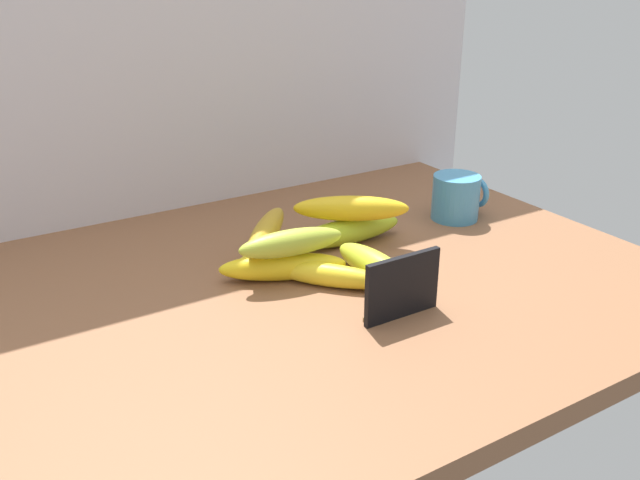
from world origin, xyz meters
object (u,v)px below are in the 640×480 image
at_px(coffee_mug, 457,197).
at_px(banana_7, 291,243).
at_px(banana_1, 283,267).
at_px(banana_6, 351,208).
at_px(banana_2, 347,232).
at_px(banana_5, 266,231).
at_px(banana_0, 329,275).
at_px(banana_3, 269,253).
at_px(chalkboard_sign, 402,289).
at_px(banana_4, 374,265).

bearing_deg(coffee_mug, banana_7, -170.34).
bearing_deg(banana_1, banana_6, 19.15).
bearing_deg(banana_2, banana_5, 177.41).
distance_m(banana_2, banana_6, 0.04).
xyz_separation_m(banana_0, banana_3, (-0.04, 0.11, -0.00)).
distance_m(banana_0, banana_5, 0.13).
xyz_separation_m(banana_1, banana_3, (0.01, 0.06, -0.00)).
bearing_deg(banana_0, banana_1, 131.10).
xyz_separation_m(banana_5, banana_6, (0.14, -0.01, 0.01)).
bearing_deg(chalkboard_sign, coffee_mug, 37.28).
bearing_deg(banana_3, banana_1, -98.71).
xyz_separation_m(banana_6, banana_7, (-0.14, -0.06, -0.00)).
bearing_deg(banana_5, banana_3, -82.51).
distance_m(coffee_mug, banana_1, 0.37).
bearing_deg(banana_3, chalkboard_sign, -73.72).
relative_size(banana_1, banana_4, 1.16).
height_order(coffee_mug, banana_4, coffee_mug).
distance_m(banana_2, banana_7, 0.16).
relative_size(banana_3, banana_6, 0.99).
relative_size(chalkboard_sign, coffee_mug, 1.15).
distance_m(banana_2, banana_3, 0.14).
relative_size(banana_4, banana_7, 1.02).
bearing_deg(banana_0, banana_3, 107.69).
bearing_deg(banana_7, banana_4, -29.10).
height_order(banana_6, banana_7, banana_6).
bearing_deg(banana_7, banana_2, 26.12).
bearing_deg(banana_0, banana_2, 46.95).
distance_m(coffee_mug, banana_5, 0.36).
bearing_deg(banana_7, banana_6, 23.53).
xyz_separation_m(banana_3, banana_4, (0.10, -0.13, 0.00)).
bearing_deg(banana_5, coffee_mug, -1.97).
bearing_deg(banana_7, coffee_mug, 9.66).
height_order(banana_3, banana_7, banana_7).
distance_m(banana_4, banana_5, 0.17).
bearing_deg(banana_2, banana_7, -153.88).
relative_size(banana_2, banana_3, 1.10).
bearing_deg(banana_2, banana_0, -133.05).
bearing_deg(chalkboard_sign, banana_7, 112.65).
distance_m(banana_0, banana_3, 0.12).
distance_m(chalkboard_sign, banana_2, 0.24).
xyz_separation_m(banana_0, banana_7, (-0.04, 0.04, 0.04)).
relative_size(banana_0, banana_4, 1.12).
height_order(banana_2, banana_6, banana_6).
bearing_deg(banana_6, banana_5, 174.96).
xyz_separation_m(chalkboard_sign, banana_2, (0.07, 0.23, -0.02)).
bearing_deg(chalkboard_sign, banana_5, 106.12).
xyz_separation_m(banana_1, banana_2, (0.15, 0.06, 0.00)).
relative_size(banana_5, banana_7, 1.16).
relative_size(banana_1, banana_3, 1.01).
bearing_deg(banana_4, banana_7, 150.90).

